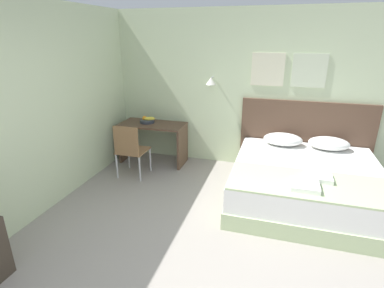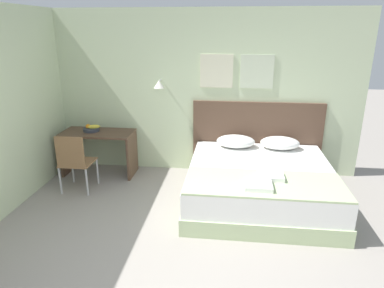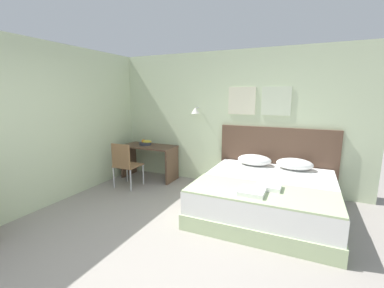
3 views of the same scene
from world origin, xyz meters
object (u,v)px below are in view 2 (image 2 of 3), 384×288
pillow_right (280,143)px  headboard (256,138)px  pillow_left (236,141)px  desk_chair (74,159)px  folded_towel_mid_bed (258,185)px  desk (99,145)px  fruit_bowl (91,129)px  bed (259,184)px  throw_blanket (264,184)px  folded_towel_near_foot (271,176)px

pillow_right → headboard: bearing=141.0°
pillow_left → desk_chair: 2.48m
pillow_right → folded_towel_mid_bed: 1.55m
desk → desk_chair: desk_chair is taller
pillow_left → fruit_bowl: bearing=-179.4°
bed → desk: 2.70m
pillow_left → desk: pillow_left is taller
throw_blanket → folded_towel_near_foot: bearing=58.7°
pillow_right → desk: size_ratio=0.52×
bed → pillow_left: bearing=114.3°
pillow_right → throw_blanket: 1.39m
folded_towel_mid_bed → desk: size_ratio=0.27×
headboard → desk: 2.62m
throw_blanket → fruit_bowl: size_ratio=6.73×
pillow_right → bed: bearing=-114.3°
bed → pillow_left: size_ratio=3.33×
throw_blanket → bed: bearing=90.0°
bed → headboard: (0.00, 1.04, 0.34)m
folded_towel_near_foot → headboard: bearing=93.3°
throw_blanket → desk: desk is taller
pillow_right → desk_chair: bearing=-165.8°
headboard → desk: (-2.60, -0.33, -0.10)m
folded_towel_near_foot → folded_towel_mid_bed: 0.33m
bed → folded_towel_mid_bed: bearing=-96.5°
bed → fruit_bowl: (-2.71, 0.74, 0.51)m
headboard → pillow_left: (-0.34, -0.28, 0.03)m
folded_towel_near_foot → folded_towel_mid_bed: (-0.17, -0.28, 0.00)m
folded_towel_mid_bed → throw_blanket: bearing=59.5°
headboard → folded_towel_mid_bed: bearing=-92.7°
folded_towel_mid_bed → fruit_bowl: bearing=150.9°
bed → headboard: headboard is taller
folded_towel_near_foot → folded_towel_mid_bed: same height
bed → desk_chair: bearing=-179.9°
desk → desk_chair: (-0.09, -0.71, 0.01)m
pillow_right → fruit_bowl: size_ratio=2.12×
headboard → folded_towel_mid_bed: (-0.08, -1.77, -0.02)m
folded_towel_near_foot → desk_chair: size_ratio=0.35×
headboard → folded_towel_near_foot: bearing=-86.7°
headboard → desk_chair: 2.89m
bed → headboard: bearing=90.0°
throw_blanket → fruit_bowl: fruit_bowl is taller
pillow_left → throw_blanket: size_ratio=0.32×
pillow_right → folded_towel_mid_bed: bearing=-106.0°
bed → folded_towel_mid_bed: folded_towel_mid_bed is taller
fruit_bowl → headboard: bearing=6.4°
bed → headboard: size_ratio=0.96×
desk → fruit_bowl: fruit_bowl is taller
folded_towel_mid_bed → desk_chair: 2.71m
pillow_left → folded_towel_mid_bed: (0.26, -1.49, -0.04)m
bed → folded_towel_near_foot: size_ratio=6.37×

